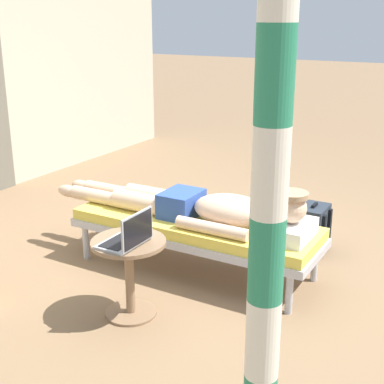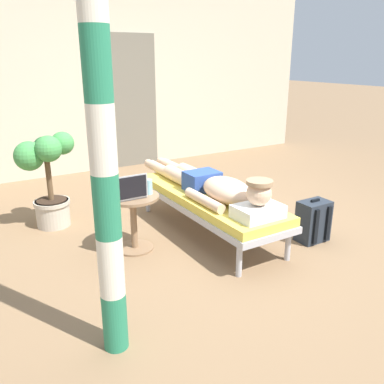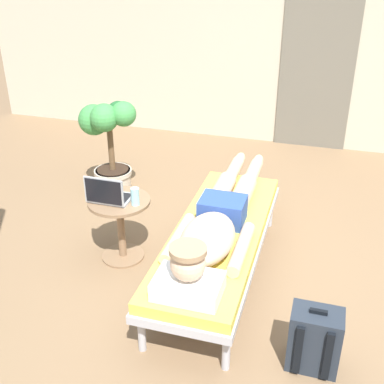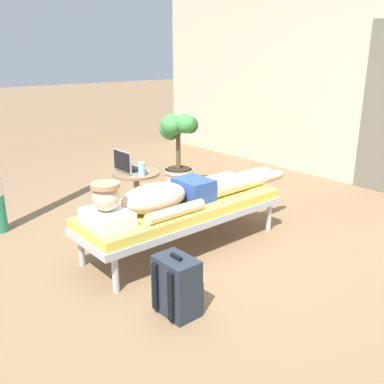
% 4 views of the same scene
% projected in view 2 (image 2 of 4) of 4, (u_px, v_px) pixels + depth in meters
% --- Properties ---
extents(ground_plane, '(40.00, 40.00, 0.00)m').
position_uv_depth(ground_plane, '(224.00, 233.00, 4.12)').
color(ground_plane, '#846647').
extents(house_wall_back, '(7.60, 0.20, 2.70)m').
position_uv_depth(house_wall_back, '(100.00, 81.00, 6.15)').
color(house_wall_back, beige).
rests_on(house_wall_back, ground).
extents(house_door_panel, '(0.84, 0.03, 2.04)m').
position_uv_depth(house_door_panel, '(131.00, 102.00, 6.39)').
color(house_door_panel, '#6D6759').
rests_on(house_door_panel, ground).
extents(lounge_chair, '(0.63, 1.92, 0.42)m').
position_uv_depth(lounge_chair, '(208.00, 200.00, 4.04)').
color(lounge_chair, '#B7B7BC').
rests_on(lounge_chair, ground).
extents(person_reclining, '(0.53, 2.17, 0.33)m').
position_uv_depth(person_reclining, '(213.00, 186.00, 3.92)').
color(person_reclining, white).
rests_on(person_reclining, lounge_chair).
extents(side_table, '(0.48, 0.48, 0.52)m').
position_uv_depth(side_table, '(133.00, 213.00, 3.68)').
color(side_table, '#8C6B4C').
rests_on(side_table, ground).
extents(laptop, '(0.31, 0.24, 0.23)m').
position_uv_depth(laptop, '(128.00, 192.00, 3.54)').
color(laptop, '#A5A8AD').
rests_on(laptop, side_table).
extents(drink_glass, '(0.06, 0.06, 0.14)m').
position_uv_depth(drink_glass, '(149.00, 187.00, 3.66)').
color(drink_glass, '#99D8E5').
rests_on(drink_glass, side_table).
extents(backpack, '(0.30, 0.26, 0.42)m').
position_uv_depth(backpack, '(313.00, 221.00, 3.91)').
color(backpack, '#262D38').
rests_on(backpack, ground).
extents(potted_plant, '(0.59, 0.51, 0.99)m').
position_uv_depth(potted_plant, '(47.00, 174.00, 4.13)').
color(potted_plant, '#BFB29E').
rests_on(potted_plant, ground).
extents(porch_post, '(0.15, 0.15, 2.60)m').
position_uv_depth(porch_post, '(102.00, 139.00, 2.11)').
color(porch_post, '#267F59').
rests_on(porch_post, ground).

